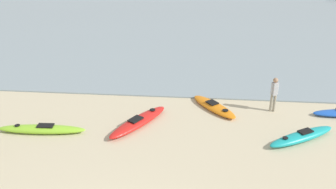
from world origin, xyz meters
The scene contains 5 objects.
kayak_on_sand_1 centered at (-0.37, 7.31, 0.17)m, with size 2.39×3.22×0.38m.
kayak_on_sand_2 centered at (6.12, 6.70, 0.17)m, with size 2.97×2.17×0.38m.
kayak_on_sand_3 centered at (-4.13, 6.37, 0.15)m, with size 3.56×0.76×0.35m.
kayak_on_sand_4 centered at (2.78, 9.05, 0.13)m, with size 2.29×2.56×0.30m.
person_near_waterline centered at (5.35, 9.09, 0.92)m, with size 0.32×0.27×1.60m.
Camera 1 is at (2.12, -6.77, 8.09)m, focal length 42.00 mm.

